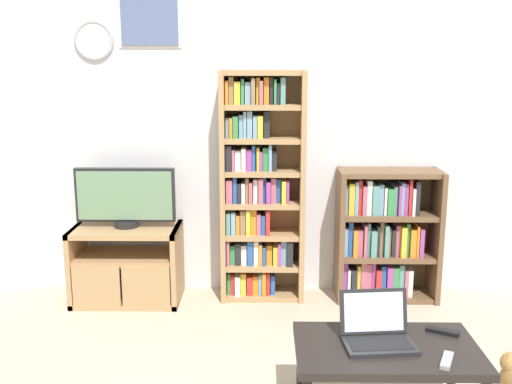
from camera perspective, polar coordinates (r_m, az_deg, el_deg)
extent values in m
cube|color=silver|center=(4.44, 0.24, 6.84)|extent=(5.67, 0.06, 2.60)
torus|color=#B2B2B7|center=(4.55, -15.17, 13.76)|extent=(0.29, 0.03, 0.29)
cylinder|color=white|center=(4.55, -15.17, 13.76)|extent=(0.24, 0.02, 0.24)
cube|color=silver|center=(4.47, -10.09, 15.60)|extent=(0.45, 0.01, 0.35)
cube|color=slate|center=(4.47, -10.11, 15.61)|extent=(0.41, 0.02, 0.32)
cube|color=tan|center=(4.60, -16.65, -6.53)|extent=(0.04, 0.45, 0.55)
cube|color=tan|center=(4.44, -7.48, -6.80)|extent=(0.04, 0.45, 0.55)
cube|color=tan|center=(4.43, -12.30, -3.51)|extent=(0.77, 0.45, 0.04)
cube|color=tan|center=(4.60, -12.00, -9.75)|extent=(0.77, 0.45, 0.04)
cube|color=tan|center=(4.49, -12.18, -6.02)|extent=(0.70, 0.41, 0.04)
cube|color=tan|center=(4.39, -14.96, -8.66)|extent=(0.34, 0.02, 0.30)
cube|color=tan|center=(4.31, -10.42, -8.83)|extent=(0.34, 0.02, 0.30)
cylinder|color=black|center=(4.44, -12.21, -2.98)|extent=(0.18, 0.18, 0.04)
cube|color=black|center=(4.39, -12.34, -0.27)|extent=(0.71, 0.05, 0.39)
cube|color=slate|center=(4.36, -12.42, -0.35)|extent=(0.68, 0.01, 0.35)
cube|color=tan|center=(4.33, -3.11, 0.42)|extent=(0.04, 0.30, 1.67)
cube|color=tan|center=(4.33, 4.38, 0.40)|extent=(0.04, 0.30, 1.67)
cube|color=tan|center=(4.46, 0.64, 0.78)|extent=(0.60, 0.02, 1.67)
cube|color=tan|center=(4.56, 0.61, -9.67)|extent=(0.53, 0.26, 0.04)
cube|color=tan|center=(4.47, 0.62, -6.91)|extent=(0.53, 0.26, 0.04)
cube|color=tan|center=(4.40, 0.62, -4.04)|extent=(0.53, 0.26, 0.04)
cube|color=tan|center=(4.34, 0.63, -1.09)|extent=(0.53, 0.26, 0.04)
cube|color=tan|center=(4.30, 0.64, 1.93)|extent=(0.53, 0.26, 0.04)
cube|color=tan|center=(4.26, 0.65, 5.01)|extent=(0.53, 0.26, 0.04)
cube|color=tan|center=(4.24, 0.65, 8.14)|extent=(0.53, 0.26, 0.04)
cube|color=tan|center=(4.23, 0.66, 11.29)|extent=(0.53, 0.26, 0.04)
cube|color=#388947|center=(4.55, -2.53, -8.42)|extent=(0.02, 0.19, 0.16)
cube|color=red|center=(4.55, -2.17, -8.49)|extent=(0.03, 0.19, 0.15)
cube|color=white|center=(4.53, -1.71, -8.56)|extent=(0.04, 0.24, 0.15)
cube|color=gold|center=(4.54, -1.18, -8.43)|extent=(0.04, 0.19, 0.16)
cube|color=red|center=(4.54, -0.59, -8.56)|extent=(0.04, 0.21, 0.14)
cube|color=orange|center=(4.54, -0.04, -8.54)|extent=(0.04, 0.19, 0.14)
cube|color=#759EB7|center=(4.54, 0.43, -8.46)|extent=(0.03, 0.20, 0.16)
cube|color=orange|center=(4.53, 0.78, -8.41)|extent=(0.03, 0.23, 0.17)
cube|color=red|center=(4.53, 1.15, -8.41)|extent=(0.03, 0.20, 0.17)
cube|color=#2856A8|center=(4.54, 1.60, -8.53)|extent=(0.03, 0.18, 0.14)
cube|color=#B75B70|center=(4.45, -2.59, -5.51)|extent=(0.02, 0.24, 0.19)
cube|color=#388947|center=(4.47, -2.18, -5.73)|extent=(0.04, 0.19, 0.14)
cube|color=#232328|center=(4.46, -1.68, -5.63)|extent=(0.04, 0.21, 0.16)
cube|color=white|center=(4.47, -1.13, -5.72)|extent=(0.04, 0.19, 0.15)
cube|color=#2856A8|center=(4.45, -0.54, -5.54)|extent=(0.04, 0.22, 0.18)
cube|color=white|center=(4.45, 0.03, -5.53)|extent=(0.04, 0.21, 0.18)
cube|color=orange|center=(4.45, 0.43, -5.68)|extent=(0.02, 0.23, 0.16)
cube|color=#2856A8|center=(4.46, 0.78, -5.80)|extent=(0.02, 0.21, 0.14)
cube|color=orange|center=(4.46, 1.27, -5.73)|extent=(0.04, 0.19, 0.15)
cube|color=gold|center=(4.46, 1.84, -5.79)|extent=(0.03, 0.22, 0.14)
cube|color=#9E4293|center=(4.45, 2.22, -5.63)|extent=(0.02, 0.23, 0.17)
cube|color=#759EB7|center=(4.46, 2.64, -5.50)|extent=(0.04, 0.20, 0.19)
cube|color=#232328|center=(4.45, 3.21, -5.54)|extent=(0.04, 0.24, 0.18)
cube|color=#5B9389|center=(4.39, -2.57, -2.76)|extent=(0.03, 0.23, 0.16)
cube|color=#759EB7|center=(4.39, -2.11, -2.73)|extent=(0.03, 0.22, 0.17)
cube|color=orange|center=(4.39, -1.68, -2.88)|extent=(0.03, 0.22, 0.14)
cube|color=#93704C|center=(4.39, -1.22, -2.66)|extent=(0.04, 0.22, 0.18)
cube|color=gold|center=(4.38, -0.71, -2.62)|extent=(0.03, 0.24, 0.19)
cube|color=orange|center=(4.39, -0.21, -2.59)|extent=(0.04, 0.21, 0.19)
cube|color=#B75B70|center=(4.39, 0.28, -2.82)|extent=(0.03, 0.22, 0.15)
cube|color=#2856A8|center=(4.39, 0.69, -2.88)|extent=(0.03, 0.21, 0.14)
cube|color=red|center=(4.38, 1.13, -2.65)|extent=(0.03, 0.23, 0.18)
cube|color=#B75B70|center=(4.34, -2.50, 0.27)|extent=(0.04, 0.23, 0.17)
cube|color=#2856A8|center=(4.34, -1.97, 0.38)|extent=(0.03, 0.22, 0.19)
cube|color=#232328|center=(4.34, -1.57, 0.10)|extent=(0.03, 0.22, 0.14)
cube|color=white|center=(4.34, -1.19, 0.11)|extent=(0.03, 0.21, 0.14)
cube|color=#93704C|center=(4.33, -0.82, 0.33)|extent=(0.02, 0.21, 0.18)
cube|color=#B75B70|center=(4.33, -0.48, 0.13)|extent=(0.02, 0.24, 0.15)
cube|color=white|center=(4.34, -0.03, 0.28)|extent=(0.03, 0.20, 0.17)
cube|color=#B75B70|center=(4.33, 0.46, 0.32)|extent=(0.03, 0.24, 0.18)
cube|color=#2856A8|center=(4.34, 0.83, 0.38)|extent=(0.02, 0.19, 0.19)
cube|color=#9E4293|center=(4.33, 1.19, 0.16)|extent=(0.03, 0.24, 0.16)
cube|color=#B75B70|center=(4.33, 1.67, 0.35)|extent=(0.04, 0.21, 0.18)
cube|color=#2856A8|center=(4.34, 2.14, 0.29)|extent=(0.03, 0.19, 0.17)
cube|color=gold|center=(4.33, 2.63, 0.21)|extent=(0.03, 0.24, 0.16)
cube|color=#9E4293|center=(4.33, 3.00, 0.22)|extent=(0.02, 0.22, 0.16)
cube|color=#232328|center=(4.29, -2.56, 3.38)|extent=(0.04, 0.23, 0.18)
cube|color=#B75B70|center=(4.29, -2.12, 3.18)|extent=(0.02, 0.23, 0.15)
cube|color=white|center=(4.30, -1.69, 3.15)|extent=(0.04, 0.20, 0.14)
cube|color=white|center=(4.29, -1.15, 3.25)|extent=(0.03, 0.22, 0.16)
cube|color=#9E4293|center=(4.29, -0.65, 3.19)|extent=(0.04, 0.21, 0.15)
cube|color=#2856A8|center=(4.29, -0.21, 3.38)|extent=(0.02, 0.20, 0.18)
cube|color=gold|center=(4.29, 0.15, 3.28)|extent=(0.02, 0.21, 0.16)
cube|color=#9E4293|center=(4.29, 0.49, 3.11)|extent=(0.02, 0.22, 0.14)
cube|color=#388947|center=(4.29, 0.92, 3.27)|extent=(0.04, 0.20, 0.16)
cube|color=#759EB7|center=(4.29, 1.36, 3.42)|extent=(0.02, 0.22, 0.19)
cube|color=#232328|center=(4.30, 1.75, 3.13)|extent=(0.03, 0.20, 0.14)
cube|color=#759EB7|center=(4.27, -2.67, 6.23)|extent=(0.02, 0.20, 0.14)
cube|color=orange|center=(4.26, -2.34, 6.21)|extent=(0.02, 0.23, 0.14)
cube|color=#388947|center=(4.26, -1.91, 6.29)|extent=(0.04, 0.22, 0.15)
cube|color=#759EB7|center=(4.27, -1.40, 6.35)|extent=(0.03, 0.20, 0.16)
cube|color=#759EB7|center=(4.26, -1.03, 6.51)|extent=(0.02, 0.21, 0.19)
cube|color=#759EB7|center=(4.26, -0.58, 6.53)|extent=(0.04, 0.21, 0.19)
cube|color=#759EB7|center=(4.26, -0.07, 6.31)|extent=(0.03, 0.22, 0.16)
cube|color=gold|center=(4.25, 0.42, 6.30)|extent=(0.04, 0.24, 0.16)
cube|color=#232328|center=(4.27, 1.03, 6.51)|extent=(0.04, 0.19, 0.18)
cube|color=orange|center=(4.25, -2.74, 9.48)|extent=(0.02, 0.22, 0.16)
cube|color=#93704C|center=(4.25, -2.33, 9.66)|extent=(0.03, 0.20, 0.19)
cube|color=gold|center=(4.25, -1.76, 9.45)|extent=(0.04, 0.21, 0.16)
cube|color=#388947|center=(4.25, -1.25, 9.56)|extent=(0.02, 0.20, 0.17)
cube|color=#759EB7|center=(4.25, -0.75, 9.42)|extent=(0.04, 0.20, 0.15)
cube|color=#93704C|center=(4.24, -0.25, 9.61)|extent=(0.03, 0.23, 0.18)
cube|color=gold|center=(4.25, 0.17, 9.63)|extent=(0.03, 0.19, 0.18)
cube|color=#B75B70|center=(4.24, 0.52, 9.48)|extent=(0.02, 0.24, 0.16)
cube|color=orange|center=(4.25, 1.00, 9.63)|extent=(0.04, 0.20, 0.18)
cube|color=#232328|center=(4.25, 1.48, 9.64)|extent=(0.02, 0.19, 0.19)
cube|color=#388947|center=(4.24, 1.83, 9.54)|extent=(0.02, 0.22, 0.17)
cube|color=#232328|center=(4.25, 2.11, 9.37)|extent=(0.02, 0.20, 0.15)
cube|color=#5B9389|center=(4.25, 2.55, 9.62)|extent=(0.03, 0.20, 0.18)
cube|color=brown|center=(4.43, 7.96, -4.10)|extent=(0.04, 0.32, 0.96)
cube|color=brown|center=(4.57, 16.74, -4.00)|extent=(0.04, 0.32, 0.96)
cube|color=brown|center=(4.63, 12.06, -3.54)|extent=(0.74, 0.02, 0.96)
cube|color=brown|center=(4.64, 12.15, -9.56)|extent=(0.66, 0.28, 0.04)
cube|color=brown|center=(4.53, 12.33, -5.93)|extent=(0.66, 0.28, 0.04)
cube|color=brown|center=(4.45, 12.51, -2.15)|extent=(0.66, 0.28, 0.04)
cube|color=brown|center=(4.38, 12.70, 1.77)|extent=(0.66, 0.28, 0.04)
cube|color=#9E4293|center=(4.55, 8.33, -7.88)|extent=(0.03, 0.21, 0.25)
cube|color=white|center=(4.56, 8.68, -8.18)|extent=(0.02, 0.23, 0.21)
cube|color=#232328|center=(4.56, 9.13, -8.17)|extent=(0.04, 0.24, 0.21)
cube|color=gold|center=(4.57, 9.57, -7.99)|extent=(0.02, 0.21, 0.23)
cube|color=#B75B70|center=(4.57, 10.03, -7.85)|extent=(0.04, 0.21, 0.25)
cube|color=#B75B70|center=(4.58, 10.54, -7.88)|extent=(0.04, 0.20, 0.25)
cube|color=#9E4293|center=(4.58, 10.93, -7.83)|extent=(0.02, 0.21, 0.26)
cube|color=red|center=(4.59, 11.35, -8.14)|extent=(0.04, 0.25, 0.21)
cube|color=#2856A8|center=(4.60, 11.81, -7.94)|extent=(0.04, 0.22, 0.23)
cube|color=#9E4293|center=(4.60, 12.38, -7.98)|extent=(0.04, 0.24, 0.23)
cube|color=#388947|center=(4.61, 12.90, -7.96)|extent=(0.04, 0.24, 0.23)
cube|color=#5B9389|center=(4.62, 13.43, -7.85)|extent=(0.04, 0.22, 0.24)
cube|color=#B75B70|center=(4.63, 13.83, -8.07)|extent=(0.03, 0.24, 0.21)
cube|color=white|center=(4.64, 14.22, -8.06)|extent=(0.03, 0.22, 0.20)
cube|color=#759EB7|center=(4.46, 8.41, -4.42)|extent=(0.03, 0.22, 0.21)
cube|color=#2856A8|center=(4.46, 8.84, -4.15)|extent=(0.03, 0.21, 0.25)
cube|color=orange|center=(4.46, 9.26, -4.53)|extent=(0.03, 0.24, 0.20)
cube|color=#B75B70|center=(4.48, 9.71, -4.48)|extent=(0.04, 0.21, 0.20)
cube|color=#B75B70|center=(4.47, 10.19, -4.27)|extent=(0.02, 0.24, 0.24)
cube|color=#5B9389|center=(4.48, 10.50, -4.20)|extent=(0.02, 0.21, 0.24)
cube|color=#5B9389|center=(4.48, 10.93, -4.54)|extent=(0.04, 0.25, 0.19)
cube|color=#232328|center=(4.49, 11.34, -4.30)|extent=(0.02, 0.23, 0.23)
cube|color=#93704C|center=(4.50, 11.68, -4.12)|extent=(0.03, 0.20, 0.25)
cube|color=#5B9389|center=(4.50, 12.09, -4.26)|extent=(0.03, 0.24, 0.24)
cube|color=#93704C|center=(4.52, 12.37, -4.39)|extent=(0.02, 0.20, 0.21)
cube|color=#232328|center=(4.52, 12.73, -4.46)|extent=(0.03, 0.22, 0.20)
cube|color=#B75B70|center=(4.52, 13.13, -4.25)|extent=(0.03, 0.20, 0.23)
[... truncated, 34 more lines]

